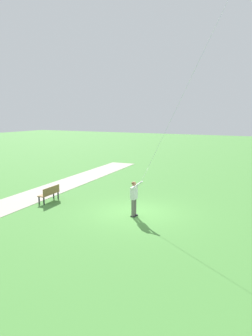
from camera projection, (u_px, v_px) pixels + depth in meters
The scene contains 4 objects.
ground_plane at pixel (136, 213), 15.96m from camera, with size 120.00×120.00×0.00m, color #4C8E3D.
walkway_path at pixel (8, 205), 17.27m from camera, with size 2.40×32.00×0.02m, color #ADA393.
person_kite_flyer at pixel (134, 195), 15.24m from camera, with size 0.61×0.52×1.83m.
park_bench_near_walkway at pixel (50, 193), 17.91m from camera, with size 0.55×1.53×0.88m.
Camera 1 is at (-6.52, 13.89, 4.96)m, focal length 33.74 mm.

